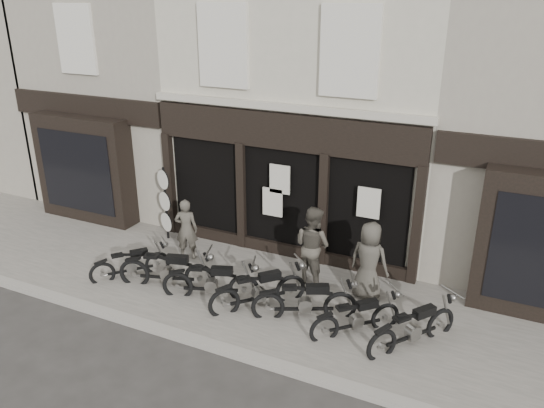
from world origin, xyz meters
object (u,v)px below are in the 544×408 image
at_px(motorcycle_2, 212,285).
at_px(motorcycle_4, 305,304).
at_px(man_left, 186,229).
at_px(motorcycle_6, 413,331).
at_px(advert_sign_post, 166,207).
at_px(man_right, 369,261).
at_px(man_centre, 312,245).
at_px(motorcycle_3, 259,293).
at_px(motorcycle_1, 168,273).
at_px(motorcycle_0, 131,266).
at_px(motorcycle_5, 357,320).

bearing_deg(motorcycle_2, motorcycle_4, -16.35).
distance_m(motorcycle_4, man_left, 4.05).
bearing_deg(motorcycle_6, advert_sign_post, 111.15).
bearing_deg(man_right, motorcycle_2, 33.32).
bearing_deg(man_centre, man_left, 22.67).
height_order(motorcycle_3, motorcycle_4, motorcycle_3).
bearing_deg(man_left, motorcycle_2, 118.19).
relative_size(motorcycle_3, man_right, 1.01).
relative_size(motorcycle_1, man_centre, 1.17).
bearing_deg(motorcycle_6, man_right, 80.46).
relative_size(motorcycle_6, advert_sign_post, 0.86).
height_order(motorcycle_2, motorcycle_6, motorcycle_2).
xyz_separation_m(motorcycle_6, man_centre, (-2.69, 1.43, 0.67)).
relative_size(motorcycle_0, advert_sign_post, 0.73).
bearing_deg(motorcycle_3, motorcycle_5, -48.06).
distance_m(man_centre, man_right, 1.39).
bearing_deg(man_right, motorcycle_1, 27.09).
relative_size(motorcycle_1, motorcycle_2, 1.06).
distance_m(motorcycle_0, motorcycle_1, 1.10).
relative_size(man_left, advert_sign_post, 0.73).
xyz_separation_m(motorcycle_1, man_right, (4.39, 1.52, 0.59)).
distance_m(motorcycle_5, man_right, 1.57).
height_order(motorcycle_1, man_left, man_left).
bearing_deg(man_left, motorcycle_3, 134.42).
bearing_deg(motorcycle_0, man_right, -34.11).
bearing_deg(motorcycle_1, motorcycle_5, -15.95).
bearing_deg(advert_sign_post, motorcycle_6, 7.56).
xyz_separation_m(motorcycle_1, advert_sign_post, (-1.57, 2.15, 0.64)).
xyz_separation_m(motorcycle_6, advert_sign_post, (-7.26, 1.97, 0.66)).
bearing_deg(man_centre, motorcycle_5, 155.46).
bearing_deg(man_centre, motorcycle_1, 47.43).
bearing_deg(motorcycle_0, man_centre, -28.27).
distance_m(motorcycle_1, advert_sign_post, 2.73).
xyz_separation_m(motorcycle_5, man_right, (-0.18, 1.42, 0.65)).
relative_size(man_left, man_centre, 0.84).
height_order(motorcycle_0, motorcycle_1, motorcycle_1).
height_order(motorcycle_2, man_centre, man_centre).
bearing_deg(man_centre, motorcycle_6, 171.34).
relative_size(motorcycle_0, man_left, 1.00).
xyz_separation_m(motorcycle_4, motorcycle_6, (2.27, 0.02, -0.01)).
relative_size(man_left, man_right, 0.89).
height_order(motorcycle_3, motorcycle_5, motorcycle_3).
distance_m(motorcycle_3, advert_sign_post, 4.45).
height_order(motorcycle_1, motorcycle_3, motorcycle_1).
relative_size(motorcycle_4, motorcycle_6, 1.10).
bearing_deg(motorcycle_5, motorcycle_0, 136.41).
bearing_deg(man_right, motorcycle_6, 142.11).
height_order(motorcycle_1, advert_sign_post, advert_sign_post).
height_order(motorcycle_5, man_centre, man_centre).
distance_m(motorcycle_1, motorcycle_5, 4.58).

